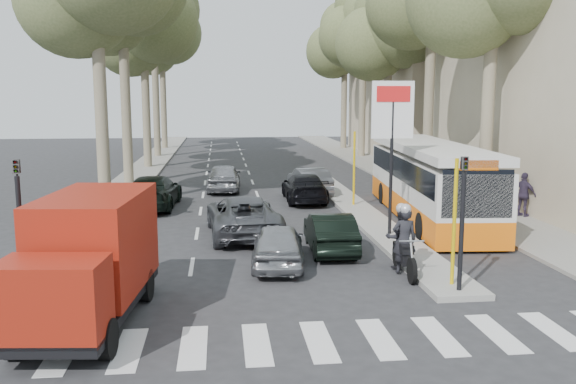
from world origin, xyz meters
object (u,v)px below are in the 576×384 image
dark_hatchback (330,232)px  red_truck (90,257)px  silver_hatchback (278,245)px  motorcycle (402,241)px  city_bus (429,179)px

dark_hatchback → red_truck: (-6.50, -5.68, 0.86)m
silver_hatchback → motorcycle: 3.69m
silver_hatchback → motorcycle: bearing=168.3°
dark_hatchback → red_truck: 8.68m
city_bus → motorcycle: (-3.42, -7.64, -0.72)m
silver_hatchback → red_truck: red_truck is taller
silver_hatchback → red_truck: (-4.63, -4.15, 0.86)m
dark_hatchback → motorcycle: bearing=123.7°
silver_hatchback → red_truck: size_ratio=0.69×
city_bus → dark_hatchback: bearing=-130.7°
dark_hatchback → city_bus: (5.07, 5.01, 1.02)m
city_bus → motorcycle: city_bus is taller
red_truck → city_bus: bearing=48.7°
silver_hatchback → dark_hatchback: size_ratio=0.98×
dark_hatchback → red_truck: bearing=42.9°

